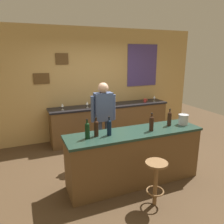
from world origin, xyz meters
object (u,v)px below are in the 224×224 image
(wine_bottle_c, at_px, (109,127))
(wine_glass_a, at_px, (62,105))
(ice_bucket, at_px, (183,119))
(bartender, at_px, (103,117))
(wine_glass_d, at_px, (154,97))
(bar_stool, at_px, (156,176))
(coffee_mug, at_px, (145,100))
(wine_bottle_d, at_px, (151,123))
(wine_bottle_e, at_px, (169,118))
(wine_glass_b, at_px, (87,103))
(wine_bottle_b, at_px, (96,128))
(wine_glass_c, at_px, (114,101))
(wine_bottle_a, at_px, (87,130))

(wine_bottle_c, distance_m, wine_glass_a, 2.01)
(ice_bucket, distance_m, wine_glass_a, 2.68)
(bartender, bearing_deg, wine_glass_d, 28.69)
(bar_stool, xyz_separation_m, coffee_mug, (1.39, 2.65, 0.49))
(wine_bottle_d, height_order, ice_bucket, wine_bottle_d)
(wine_bottle_e, distance_m, wine_glass_d, 2.20)
(wine_bottle_c, xyz_separation_m, wine_glass_d, (2.14, 2.00, -0.05))
(wine_bottle_d, height_order, wine_glass_a, wine_bottle_d)
(wine_bottle_d, height_order, wine_glass_b, wine_bottle_d)
(bar_stool, bearing_deg, ice_bucket, 33.58)
(wine_bottle_b, bearing_deg, wine_glass_c, 59.64)
(bar_stool, relative_size, ice_bucket, 3.62)
(wine_bottle_d, height_order, wine_glass_c, wine_bottle_d)
(bar_stool, distance_m, wine_bottle_d, 0.88)
(wine_glass_a, xyz_separation_m, wine_glass_c, (1.30, -0.01, 0.00))
(bar_stool, bearing_deg, wine_bottle_d, 65.39)
(wine_glass_b, distance_m, coffee_mug, 1.62)
(wine_glass_c, bearing_deg, wine_glass_d, 1.40)
(wine_bottle_a, xyz_separation_m, coffee_mug, (2.20, 1.99, -0.11))
(wine_bottle_a, xyz_separation_m, wine_bottle_b, (0.16, 0.04, 0.00))
(wine_bottle_a, xyz_separation_m, wine_bottle_d, (1.07, -0.08, 0.00))
(wine_bottle_b, distance_m, wine_glass_b, 1.99)
(ice_bucket, relative_size, wine_glass_a, 1.21)
(coffee_mug, bearing_deg, wine_glass_b, -179.93)
(wine_bottle_b, bearing_deg, wine_glass_a, 94.92)
(wine_bottle_c, relative_size, wine_glass_b, 1.97)
(wine_bottle_b, xyz_separation_m, coffee_mug, (2.04, 1.94, -0.11))
(wine_glass_a, relative_size, wine_glass_d, 1.00)
(wine_bottle_c, distance_m, wine_glass_c, 2.18)
(wine_bottle_b, bearing_deg, bartender, 63.44)
(bartender, height_order, wine_bottle_e, bartender)
(coffee_mug, bearing_deg, wine_glass_d, 3.71)
(coffee_mug, bearing_deg, bar_stool, -117.72)
(wine_glass_a, relative_size, wine_glass_c, 1.00)
(wine_bottle_e, height_order, wine_glass_b, wine_bottle_e)
(wine_bottle_c, height_order, coffee_mug, wine_bottle_c)
(bartender, xyz_separation_m, wine_bottle_c, (-0.27, -0.97, 0.12))
(wine_glass_c, bearing_deg, bar_stool, -100.35)
(wine_bottle_a, distance_m, wine_glass_b, 2.07)
(ice_bucket, distance_m, wine_glass_d, 2.13)
(wine_bottle_b, bearing_deg, wine_bottle_a, -164.12)
(wine_bottle_a, bearing_deg, bar_stool, -39.36)
(wine_glass_a, bearing_deg, wine_glass_c, -0.25)
(bartender, bearing_deg, wine_bottle_d, -66.91)
(bar_stool, bearing_deg, wine_bottle_c, 123.95)
(bartender, relative_size, wine_glass_b, 10.45)
(wine_bottle_b, xyz_separation_m, wine_bottle_c, (0.20, -0.04, 0.00))
(wine_glass_a, height_order, wine_glass_d, same)
(bartender, distance_m, wine_bottle_e, 1.30)
(wine_bottle_c, relative_size, wine_bottle_e, 1.00)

